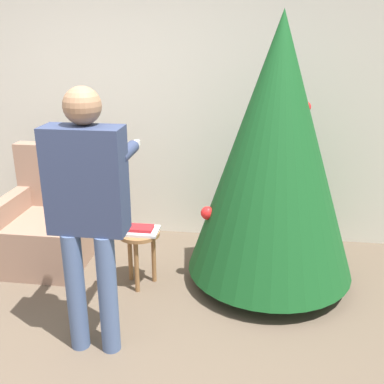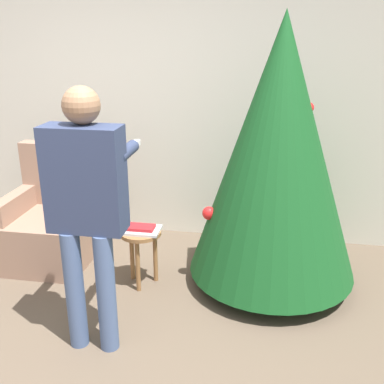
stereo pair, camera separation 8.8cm
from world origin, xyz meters
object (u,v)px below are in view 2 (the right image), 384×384
(side_stool, at_px, (141,242))
(armchair, at_px, (53,223))
(person_standing, at_px, (86,199))
(christmas_tree, at_px, (278,151))

(side_stool, bearing_deg, armchair, 161.88)
(armchair, xyz_separation_m, person_standing, (0.80, -1.04, 0.67))
(armchair, xyz_separation_m, side_stool, (0.90, -0.29, 0.03))
(armchair, bearing_deg, person_standing, -52.50)
(person_standing, distance_m, side_stool, 0.98)
(christmas_tree, relative_size, side_stool, 4.50)
(person_standing, xyz_separation_m, side_stool, (0.10, 0.74, -0.64))
(armchair, height_order, person_standing, person_standing)
(christmas_tree, height_order, person_standing, christmas_tree)
(armchair, bearing_deg, christmas_tree, -2.45)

